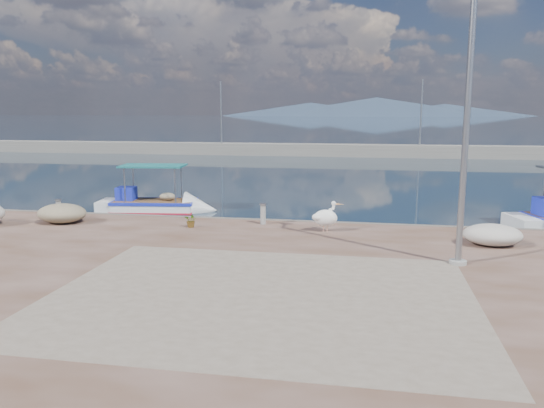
{
  "coord_description": "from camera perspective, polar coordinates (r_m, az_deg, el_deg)",
  "views": [
    {
      "loc": [
        3.19,
        -13.59,
        4.37
      ],
      "look_at": [
        0.0,
        3.8,
        1.3
      ],
      "focal_mm": 35.0,
      "sensor_mm": 36.0,
      "label": 1
    }
  ],
  "objects": [
    {
      "name": "net_pile_b",
      "position": [
        20.17,
        -21.67,
        -0.93
      ],
      "size": [
        1.74,
        1.36,
        0.68
      ],
      "primitive_type": "ellipsoid",
      "color": "tan",
      "rests_on": "quay"
    },
    {
      "name": "net_pile_d",
      "position": [
        16.88,
        22.63,
        -3.07
      ],
      "size": [
        1.68,
        1.26,
        0.63
      ],
      "primitive_type": "ellipsoid",
      "color": "beige",
      "rests_on": "quay"
    },
    {
      "name": "boat_left",
      "position": [
        24.26,
        -12.63,
        -0.31
      ],
      "size": [
        5.2,
        2.29,
        2.42
      ],
      "rotation": [
        0.0,
        0.0,
        0.13
      ],
      "color": "white",
      "rests_on": "ground"
    },
    {
      "name": "potted_plant",
      "position": [
        18.22,
        -8.68,
        -1.76
      ],
      "size": [
        0.53,
        0.49,
        0.48
      ],
      "primitive_type": "imported",
      "rotation": [
        0.0,
        0.0,
        -0.31
      ],
      "color": "#33722D",
      "rests_on": "quay"
    },
    {
      "name": "breakwater",
      "position": [
        53.81,
        7.01,
        5.77
      ],
      "size": [
        120.0,
        2.2,
        7.5
      ],
      "color": "gray",
      "rests_on": "ground"
    },
    {
      "name": "pelican",
      "position": [
        17.42,
        5.82,
        -1.44
      ],
      "size": [
        1.05,
        0.75,
        1.01
      ],
      "rotation": [
        0.0,
        0.0,
        0.42
      ],
      "color": "tan",
      "rests_on": "quay"
    },
    {
      "name": "quay_patch",
      "position": [
        11.48,
        -1.24,
        -9.83
      ],
      "size": [
        9.0,
        7.0,
        0.01
      ],
      "primitive_type": "cube",
      "color": "gray",
      "rests_on": "quay"
    },
    {
      "name": "lamp_post",
      "position": [
        14.1,
        20.1,
        6.94
      ],
      "size": [
        0.44,
        0.96,
        7.0
      ],
      "color": "gray",
      "rests_on": "quay"
    },
    {
      "name": "bollard_far",
      "position": [
        20.97,
        -21.96,
        -0.41
      ],
      "size": [
        0.24,
        0.24,
        0.73
      ],
      "color": "gray",
      "rests_on": "quay"
    },
    {
      "name": "quay",
      "position": [
        9.2,
        -11.6,
        -16.96
      ],
      "size": [
        44.0,
        22.0,
        0.5
      ],
      "primitive_type": "cube",
      "color": "#4F3322",
      "rests_on": "ground"
    },
    {
      "name": "ground",
      "position": [
        14.62,
        -2.71,
        -7.55
      ],
      "size": [
        1400.0,
        1400.0,
        0.0
      ],
      "primitive_type": "plane",
      "color": "#162635",
      "rests_on": "ground"
    },
    {
      "name": "bollard_near",
      "position": [
        18.49,
        -0.97,
        -0.96
      ],
      "size": [
        0.24,
        0.24,
        0.74
      ],
      "color": "gray",
      "rests_on": "quay"
    },
    {
      "name": "mountains",
      "position": [
        663.61,
        10.68,
        10.13
      ],
      "size": [
        370.0,
        280.0,
        22.0
      ],
      "color": "#28384C",
      "rests_on": "ground"
    }
  ]
}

